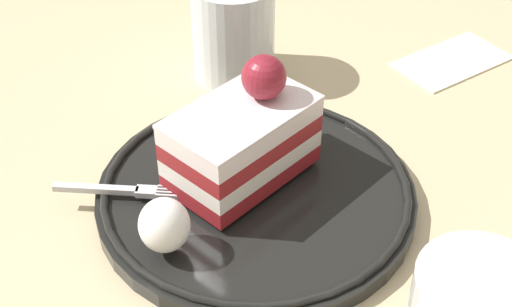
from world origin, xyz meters
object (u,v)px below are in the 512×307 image
Objects in this scene: cake_slice at (243,138)px; folded_napkin at (452,60)px; whipped_cream_dollop at (164,225)px; dessert_plate at (256,193)px; fork at (127,191)px; drink_glass_far at (233,34)px.

folded_napkin is (-0.25, 0.13, -0.05)m from cake_slice.
cake_slice is 3.21× the size of whipped_cream_dollop.
fork reaches higher than dessert_plate.
drink_glass_far is at bearing 179.21° from fork.
folded_napkin is (-0.26, 0.11, -0.01)m from dessert_plate.
fork is (-0.04, -0.05, -0.02)m from whipped_cream_dollop.
fork is at bearing -126.98° from whipped_cream_dollop.
cake_slice is 0.29m from folded_napkin.
drink_glass_far is (-0.21, 0.00, 0.02)m from fork.
dessert_plate is at bearing 26.83° from drink_glass_far.
fork is (0.04, -0.09, 0.01)m from dessert_plate.
folded_napkin is at bearing 115.33° from drink_glass_far.
fork is 0.21m from drink_glass_far.
whipped_cream_dollop is at bearing -23.44° from folded_napkin.
folded_napkin is (-0.30, 0.20, -0.02)m from fork.
dessert_plate is 0.09m from whipped_cream_dollop.
whipped_cream_dollop is (0.09, -0.02, -0.01)m from cake_slice.
cake_slice is at bearing -124.81° from dessert_plate.
cake_slice reaches higher than drink_glass_far.
whipped_cream_dollop is at bearing 11.06° from drink_glass_far.
fork is 1.12× the size of drink_glass_far.
fork is at bearing -0.79° from drink_glass_far.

